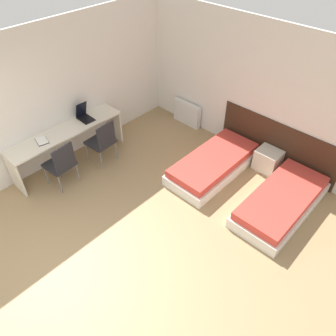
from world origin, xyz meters
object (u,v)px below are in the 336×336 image
(bed_near_window, at_px, (213,164))
(laptop, at_px, (84,116))
(chair_near_laptop, at_px, (102,140))
(bed_near_door, at_px, (281,202))
(nightstand, at_px, (268,160))
(chair_near_notebook, at_px, (61,163))

(bed_near_window, xyz_separation_m, laptop, (-2.35, -1.25, 0.67))
(chair_near_laptop, bearing_deg, laptop, 172.48)
(bed_near_door, distance_m, chair_near_laptop, 3.54)
(laptop, bearing_deg, bed_near_window, 29.49)
(bed_near_window, bearing_deg, laptop, -151.93)
(bed_near_door, bearing_deg, nightstand, 133.08)
(chair_near_notebook, bearing_deg, nightstand, 44.61)
(bed_near_door, distance_m, laptop, 4.08)
(bed_near_window, distance_m, chair_near_notebook, 2.88)
(bed_near_window, xyz_separation_m, nightstand, (0.74, 0.79, 0.05))
(chair_near_notebook, bearing_deg, bed_near_window, 45.71)
(nightstand, xyz_separation_m, chair_near_notebook, (-2.54, -3.01, 0.31))
(bed_near_window, distance_m, chair_near_laptop, 2.24)
(bed_near_door, bearing_deg, bed_near_window, 180.00)
(chair_near_laptop, xyz_separation_m, chair_near_notebook, (-0.00, -0.94, 0.00))
(chair_near_notebook, bearing_deg, bed_near_door, 28.89)
(bed_near_window, distance_m, laptop, 2.75)
(nightstand, relative_size, chair_near_laptop, 0.49)
(bed_near_door, bearing_deg, chair_near_laptop, -158.63)
(nightstand, bearing_deg, bed_near_door, -46.92)
(chair_near_notebook, relative_size, laptop, 2.68)
(bed_near_door, xyz_separation_m, laptop, (-3.83, -1.25, 0.67))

